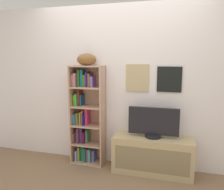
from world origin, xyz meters
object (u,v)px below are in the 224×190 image
(football, at_px, (87,59))
(tv_stand, at_px, (152,155))
(television, at_px, (153,123))
(bookshelf, at_px, (86,117))

(football, xyz_separation_m, tv_stand, (0.98, -0.06, -1.31))
(football, bearing_deg, television, -3.36)
(bookshelf, distance_m, football, 0.87)
(tv_stand, relative_size, television, 1.60)
(tv_stand, bearing_deg, bookshelf, 175.01)
(football, distance_m, television, 1.30)
(football, height_order, television, football)
(tv_stand, height_order, television, television)
(tv_stand, bearing_deg, football, 176.57)
(football, height_order, tv_stand, football)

